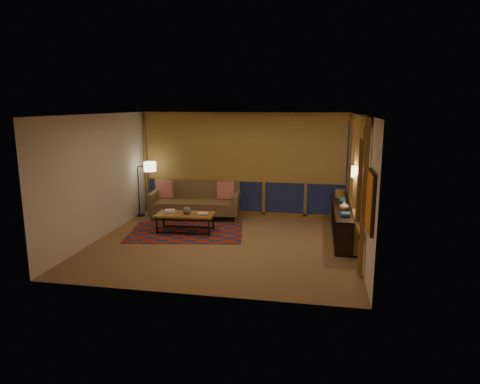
% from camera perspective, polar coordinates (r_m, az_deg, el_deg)
% --- Properties ---
extents(floor, '(5.50, 5.00, 0.01)m').
position_cam_1_polar(floor, '(9.13, -2.20, -6.90)').
color(floor, brown).
rests_on(floor, ground).
extents(ceiling, '(5.50, 5.00, 0.01)m').
position_cam_1_polar(ceiling, '(8.66, -2.35, 10.30)').
color(ceiling, '#F0E6C5').
rests_on(ceiling, walls).
extents(walls, '(5.51, 5.01, 2.70)m').
position_cam_1_polar(walls, '(8.79, -2.27, 1.47)').
color(walls, beige).
rests_on(walls, floor).
extents(window_wall_back, '(5.30, 0.16, 2.60)m').
position_cam_1_polar(window_wall_back, '(11.15, 0.49, 3.65)').
color(window_wall_back, olive).
rests_on(window_wall_back, walls).
extents(window_wall_right, '(0.16, 3.70, 2.60)m').
position_cam_1_polar(window_wall_right, '(9.20, 15.09, 1.54)').
color(window_wall_right, olive).
rests_on(window_wall_right, walls).
extents(wall_art, '(0.06, 0.74, 0.94)m').
position_cam_1_polar(wall_art, '(6.79, 16.94, -1.21)').
color(wall_art, red).
rests_on(wall_art, walls).
extents(wall_sconce, '(0.12, 0.18, 0.22)m').
position_cam_1_polar(wall_sconce, '(9.02, 14.85, 2.64)').
color(wall_sconce, beige).
rests_on(wall_sconce, walls).
extents(sofa, '(2.34, 1.14, 0.93)m').
position_cam_1_polar(sofa, '(11.08, -6.00, -1.13)').
color(sofa, brown).
rests_on(sofa, floor).
extents(pillow_left, '(0.45, 0.17, 0.44)m').
position_cam_1_polar(pillow_left, '(11.44, -9.98, 0.29)').
color(pillow_left, '#B01409').
rests_on(pillow_left, sofa).
extents(pillow_right, '(0.46, 0.20, 0.44)m').
position_cam_1_polar(pillow_right, '(11.17, -1.92, 0.19)').
color(pillow_right, '#B01409').
rests_on(pillow_right, sofa).
extents(area_rug, '(2.81, 2.11, 0.01)m').
position_cam_1_polar(area_rug, '(9.98, -7.18, -5.31)').
color(area_rug, maroon).
rests_on(area_rug, floor).
extents(coffee_table, '(1.35, 0.67, 0.44)m').
position_cam_1_polar(coffee_table, '(9.94, -7.27, -4.10)').
color(coffee_table, olive).
rests_on(coffee_table, floor).
extents(book_stack_a, '(0.29, 0.26, 0.07)m').
position_cam_1_polar(book_stack_a, '(10.01, -9.36, -2.54)').
color(book_stack_a, silver).
rests_on(book_stack_a, coffee_table).
extents(book_stack_b, '(0.28, 0.23, 0.05)m').
position_cam_1_polar(book_stack_b, '(9.75, -4.99, -2.87)').
color(book_stack_b, silver).
rests_on(book_stack_b, coffee_table).
extents(ceramic_pot, '(0.22, 0.22, 0.18)m').
position_cam_1_polar(ceramic_pot, '(9.81, -7.12, -2.43)').
color(ceramic_pot, black).
rests_on(ceramic_pot, coffee_table).
extents(floor_lamp, '(0.50, 0.35, 1.45)m').
position_cam_1_polar(floor_lamp, '(11.52, -13.37, 0.43)').
color(floor_lamp, black).
rests_on(floor_lamp, floor).
extents(bookshelf, '(0.40, 2.74, 0.69)m').
position_cam_1_polar(bookshelf, '(9.80, 13.50, -3.82)').
color(bookshelf, black).
rests_on(bookshelf, floor).
extents(basket, '(0.32, 0.32, 0.19)m').
position_cam_1_polar(basket, '(10.60, 13.26, -0.20)').
color(basket, olive).
rests_on(basket, bookshelf).
extents(teal_bowl, '(0.17, 0.17, 0.16)m').
position_cam_1_polar(teal_bowl, '(9.94, 13.55, -1.09)').
color(teal_bowl, '#1F6765').
rests_on(teal_bowl, bookshelf).
extents(vase, '(0.20, 0.20, 0.20)m').
position_cam_1_polar(vase, '(9.35, 13.73, -1.76)').
color(vase, '#BEAC8B').
rests_on(vase, bookshelf).
extents(shelf_book_stack, '(0.21, 0.27, 0.07)m').
position_cam_1_polar(shelf_book_stack, '(8.86, 13.88, -2.95)').
color(shelf_book_stack, silver).
rests_on(shelf_book_stack, bookshelf).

